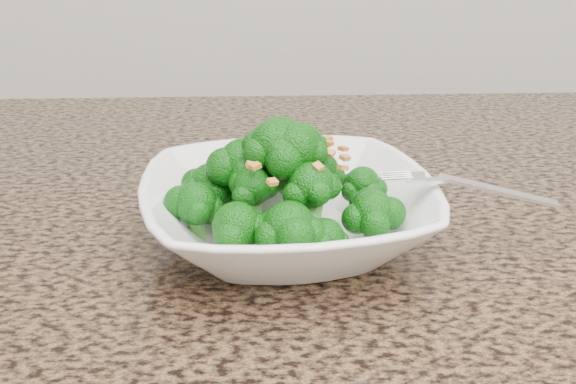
{
  "coord_description": "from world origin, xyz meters",
  "views": [
    {
      "loc": [
        -0.14,
        -0.25,
        1.18
      ],
      "look_at": [
        -0.12,
        0.31,
        0.95
      ],
      "focal_mm": 45.0,
      "sensor_mm": 36.0,
      "label": 1
    }
  ],
  "objects": [
    {
      "name": "garlic_topping",
      "position": [
        -0.12,
        0.31,
        1.03
      ],
      "size": [
        0.13,
        0.13,
        0.01
      ],
      "primitive_type": null,
      "color": "orange",
      "rests_on": "broccoli_pile"
    },
    {
      "name": "bowl",
      "position": [
        -0.12,
        0.31,
        0.93
      ],
      "size": [
        0.28,
        0.28,
        0.06
      ],
      "primitive_type": "imported",
      "rotation": [
        0.0,
        0.0,
        0.12
      ],
      "color": "white",
      "rests_on": "granite_counter"
    },
    {
      "name": "fork",
      "position": [
        0.01,
        0.29,
        0.97
      ],
      "size": [
        0.16,
        0.05,
        0.01
      ],
      "primitive_type": null,
      "rotation": [
        0.0,
        0.0,
        -0.15
      ],
      "color": "silver",
      "rests_on": "bowl"
    },
    {
      "name": "granite_counter",
      "position": [
        0.0,
        0.3,
        0.89
      ],
      "size": [
        1.64,
        1.04,
        0.03
      ],
      "primitive_type": "cube",
      "color": "brown",
      "rests_on": "cabinet"
    },
    {
      "name": "broccoli_pile",
      "position": [
        -0.12,
        0.31,
        1.0
      ],
      "size": [
        0.22,
        0.22,
        0.07
      ],
      "primitive_type": null,
      "color": "#0C5B0A",
      "rests_on": "bowl"
    }
  ]
}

